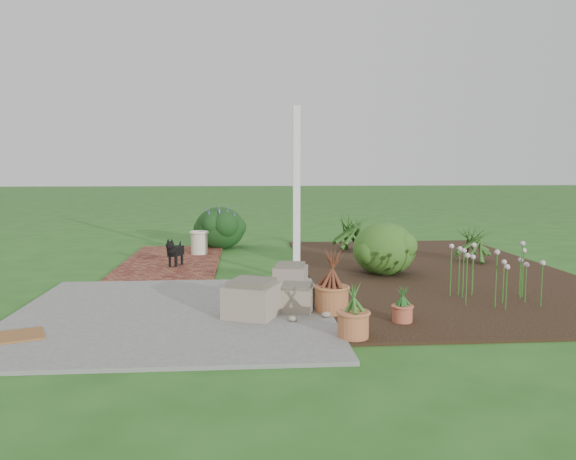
{
  "coord_description": "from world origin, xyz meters",
  "views": [
    {
      "loc": [
        -0.44,
        -7.93,
        1.65
      ],
      "look_at": [
        0.2,
        0.4,
        0.7
      ],
      "focal_mm": 35.0,
      "sensor_mm": 36.0,
      "label": 1
    }
  ],
  "objects": [
    {
      "name": "agapanthus_clump_front",
      "position": [
        1.61,
        2.66,
        0.48
      ],
      "size": [
        1.29,
        1.29,
        0.89
      ],
      "primitive_type": null,
      "rotation": [
        0.0,
        0.0,
        -0.36
      ],
      "color": "#0A380E",
      "rests_on": "garden_bed"
    },
    {
      "name": "veranda_post",
      "position": [
        0.3,
        0.1,
        1.25
      ],
      "size": [
        0.1,
        0.1,
        2.5
      ],
      "primitive_type": "cube",
      "color": "white",
      "rests_on": "ground"
    },
    {
      "name": "evergreen_shrub",
      "position": [
        1.66,
        0.33,
        0.43
      ],
      "size": [
        1.26,
        1.26,
        0.81
      ],
      "primitive_type": "ellipsoid",
      "rotation": [
        0.0,
        0.0,
        -0.43
      ],
      "color": "#123D0B",
      "rests_on": "garden_bed"
    },
    {
      "name": "terracotta_pot_bronze",
      "position": [
        0.52,
        -1.87,
        0.18
      ],
      "size": [
        0.38,
        0.38,
        0.29
      ],
      "primitive_type": "cylinder",
      "rotation": [
        0.0,
        0.0,
        -0.06
      ],
      "color": "#A26137",
      "rests_on": "garden_bed"
    },
    {
      "name": "brick_path",
      "position": [
        -1.7,
        1.75,
        0.02
      ],
      "size": [
        1.6,
        3.5,
        0.04
      ],
      "primitive_type": "cube",
      "color": "#5C241D",
      "rests_on": "ground"
    },
    {
      "name": "cream_ceramic_urn",
      "position": [
        -1.29,
        2.42,
        0.24
      ],
      "size": [
        0.38,
        0.38,
        0.41
      ],
      "primitive_type": "cylinder",
      "rotation": [
        0.0,
        0.0,
        -0.29
      ],
      "color": "beige",
      "rests_on": "brick_path"
    },
    {
      "name": "purple_flowering_bush",
      "position": [
        -0.95,
        3.43,
        0.43
      ],
      "size": [
        1.28,
        1.28,
        0.86
      ],
      "primitive_type": "ellipsoid",
      "rotation": [
        0.0,
        0.0,
        -0.32
      ],
      "color": "black",
      "rests_on": "ground"
    },
    {
      "name": "terracotta_pot_small_right",
      "position": [
        0.58,
        -2.8,
        0.15
      ],
      "size": [
        0.39,
        0.39,
        0.25
      ],
      "primitive_type": "cylinder",
      "rotation": [
        0.0,
        0.0,
        0.39
      ],
      "color": "#B0643B",
      "rests_on": "garden_bed"
    },
    {
      "name": "coir_doormat",
      "position": [
        -2.7,
        -2.61,
        0.05
      ],
      "size": [
        0.77,
        0.64,
        0.02
      ],
      "primitive_type": "cube",
      "rotation": [
        0.0,
        0.0,
        0.39
      ],
      "color": "brown",
      "rests_on": "concrete_patio"
    },
    {
      "name": "ground",
      "position": [
        0.0,
        0.0,
        0.0
      ],
      "size": [
        80.0,
        80.0,
        0.0
      ],
      "primitive_type": "plane",
      "color": "#27581C",
      "rests_on": "ground"
    },
    {
      "name": "stone_trough_mid",
      "position": [
        0.12,
        -1.79,
        0.17
      ],
      "size": [
        0.48,
        0.48,
        0.26
      ],
      "primitive_type": "cube",
      "rotation": [
        0.0,
        0.0,
        -0.29
      ],
      "color": "#726D55",
      "rests_on": "concrete_patio"
    },
    {
      "name": "pink_flower_patch",
      "position": [
        2.61,
        -1.43,
        0.38
      ],
      "size": [
        1.26,
        1.26,
        0.71
      ],
      "primitive_type": null,
      "rotation": [
        0.0,
        0.0,
        0.15
      ],
      "color": "#113D0F",
      "rests_on": "garden_bed"
    },
    {
      "name": "garden_bed",
      "position": [
        2.5,
        0.5,
        0.01
      ],
      "size": [
        4.0,
        7.0,
        0.03
      ],
      "primitive_type": "cube",
      "color": "black",
      "rests_on": "ground"
    },
    {
      "name": "agapanthus_clump_back",
      "position": [
        3.43,
        1.23,
        0.43
      ],
      "size": [
        0.96,
        0.96,
        0.79
      ],
      "primitive_type": null,
      "rotation": [
        0.0,
        0.0,
        0.1
      ],
      "color": "#113A15",
      "rests_on": "garden_bed"
    },
    {
      "name": "stone_trough_near",
      "position": [
        -0.37,
        -2.0,
        0.21
      ],
      "size": [
        0.67,
        0.67,
        0.34
      ],
      "primitive_type": "cube",
      "rotation": [
        0.0,
        0.0,
        -0.4
      ],
      "color": "gray",
      "rests_on": "concrete_patio"
    },
    {
      "name": "stone_trough_far",
      "position": [
        0.16,
        -0.57,
        0.18
      ],
      "size": [
        0.5,
        0.5,
        0.28
      ],
      "primitive_type": "cube",
      "rotation": [
        0.0,
        0.0,
        -0.23
      ],
      "color": "#79685B",
      "rests_on": "concrete_patio"
    },
    {
      "name": "terracotta_pot_small_left",
      "position": [
        1.2,
        -2.31,
        0.12
      ],
      "size": [
        0.24,
        0.24,
        0.17
      ],
      "primitive_type": "cylinder",
      "rotation": [
        0.0,
        0.0,
        0.14
      ],
      "color": "#B2553C",
      "rests_on": "garden_bed"
    },
    {
      "name": "concrete_patio",
      "position": [
        -1.25,
        -1.75,
        0.02
      ],
      "size": [
        3.5,
        3.5,
        0.04
      ],
      "primitive_type": "cube",
      "color": "slate",
      "rests_on": "ground"
    },
    {
      "name": "black_dog",
      "position": [
        -1.58,
        1.16,
        0.29
      ],
      "size": [
        0.25,
        0.48,
        0.43
      ],
      "rotation": [
        0.0,
        0.0,
        -0.31
      ],
      "color": "black",
      "rests_on": "brick_path"
    }
  ]
}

